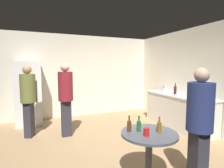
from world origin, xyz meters
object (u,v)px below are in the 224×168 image
Objects in this scene: refrigerator at (28,93)px; beer_bottle_amber at (159,127)px; kettle at (164,90)px; person_in_maroon_shirt at (66,94)px; beer_bottle_brown at (129,126)px; plastic_cup_red at (146,132)px; wine_bottle_on_counter at (175,90)px; foreground_table at (149,140)px; person_in_navy_shirt at (200,119)px; person_in_olive_shirt at (28,96)px; beer_bottle_green at (139,126)px.

refrigerator reaches higher than beer_bottle_amber.
person_in_maroon_shirt reaches higher than kettle.
plastic_cup_red is at bearing -61.53° from beer_bottle_brown.
refrigerator is 5.81× the size of wine_bottle_on_counter.
beer_bottle_brown is (-0.37, 0.21, 0.00)m from beer_bottle_amber.
wine_bottle_on_counter is 2.80m from foreground_table.
person_in_maroon_shirt is (-0.95, 2.28, 0.21)m from beer_bottle_amber.
beer_bottle_amber is (1.79, -3.59, -0.08)m from refrigerator.
person_in_olive_shirt is (-2.16, 2.88, 0.02)m from person_in_navy_shirt.
foreground_table is 3.01m from person_in_olive_shirt.
person_in_olive_shirt is at bearing 176.15° from kettle.
wine_bottle_on_counter is 3.79m from person_in_olive_shirt.
kettle is 0.79× the size of wine_bottle_on_counter.
kettle is at bearing 47.10° from plastic_cup_red.
person_in_olive_shirt is (-3.73, 0.70, -0.03)m from wine_bottle_on_counter.
refrigerator is 7.83× the size of beer_bottle_green.
person_in_olive_shirt is at bearing 124.47° from beer_bottle_amber.
person_in_olive_shirt reaches higher than beer_bottle_amber.
wine_bottle_on_counter reaches higher than beer_bottle_brown.
kettle is at bearing 22.17° from person_in_olive_shirt.
foreground_table is 0.73m from person_in_navy_shirt.
person_in_olive_shirt reaches higher than beer_bottle_green.
foreground_table is at bearing -139.26° from wine_bottle_on_counter.
foreground_table is 0.34m from beer_bottle_brown.
person_in_navy_shirt is at bearing -125.67° from wine_bottle_on_counter.
wine_bottle_on_counter reaches higher than foreground_table.
person_in_maroon_shirt is at bearing -57.00° from refrigerator.
plastic_cup_red is 3.02m from person_in_olive_shirt.
foreground_table is (1.66, -3.53, -0.27)m from refrigerator.
kettle is at bearing 42.33° from beer_bottle_brown.
plastic_cup_red is at bearing -66.81° from refrigerator.
wine_bottle_on_counter is 2.95m from person_in_maroon_shirt.
beer_bottle_brown is at bearing -67.20° from refrigerator.
plastic_cup_red is at bearing -171.24° from beer_bottle_amber.
person_in_maroon_shirt reaches higher than beer_bottle_amber.
beer_bottle_brown is 2.17m from person_in_maroon_shirt.
beer_bottle_green is (1.55, -3.43, -0.08)m from refrigerator.
foreground_table is (-2.08, -2.26, -0.34)m from kettle.
person_in_olive_shirt is (-1.63, 2.51, 0.36)m from foreground_table.
kettle is (3.74, -1.27, 0.07)m from refrigerator.
beer_bottle_brown reaches higher than plastic_cup_red.
beer_bottle_amber is 3.11m from person_in_olive_shirt.
person_in_navy_shirt is (0.53, -0.37, 0.34)m from foreground_table.
foreground_table is at bearing 39.82° from plastic_cup_red.
refrigerator is at bearing 112.80° from beer_bottle_brown.
person_in_navy_shirt reaches higher than plastic_cup_red.
wine_bottle_on_counter is at bearing -86.93° from kettle.
beer_bottle_green is (-0.24, 0.15, 0.00)m from beer_bottle_amber.
wine_bottle_on_counter is at bearing 43.40° from beer_bottle_amber.
plastic_cup_red is (-2.18, -2.35, -0.18)m from kettle.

